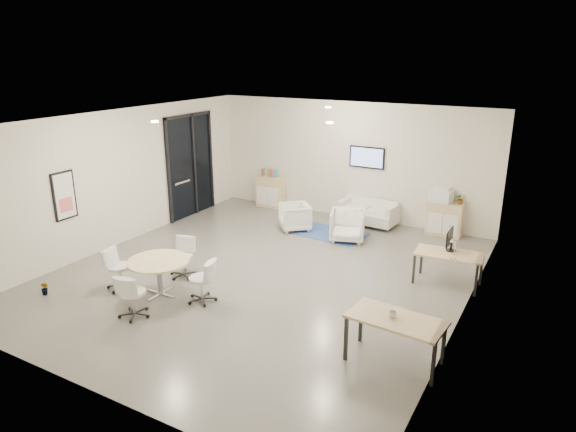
% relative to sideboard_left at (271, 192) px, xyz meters
% --- Properties ---
extents(room_shell, '(9.60, 10.60, 4.80)m').
position_rel_sideboard_left_xyz_m(room_shell, '(2.41, -4.26, 1.14)').
color(room_shell, '#5F5B57').
rests_on(room_shell, ground).
extents(glass_door, '(0.09, 1.90, 2.85)m').
position_rel_sideboard_left_xyz_m(glass_door, '(-1.54, -1.75, 1.05)').
color(glass_door, black).
rests_on(glass_door, room_shell).
extents(artwork, '(0.05, 0.54, 1.04)m').
position_rel_sideboard_left_xyz_m(artwork, '(-1.56, -5.86, 1.09)').
color(artwork, black).
rests_on(artwork, room_shell).
extents(wall_tv, '(0.98, 0.06, 0.58)m').
position_rel_sideboard_left_xyz_m(wall_tv, '(2.91, 0.20, 1.29)').
color(wall_tv, black).
rests_on(wall_tv, room_shell).
extents(ceiling_spots, '(3.14, 4.14, 0.03)m').
position_rel_sideboard_left_xyz_m(ceiling_spots, '(2.21, -3.43, 2.72)').
color(ceiling_spots, '#FFEAC6').
rests_on(ceiling_spots, room_shell).
extents(sideboard_left, '(0.81, 0.42, 0.91)m').
position_rel_sideboard_left_xyz_m(sideboard_left, '(0.00, 0.00, 0.00)').
color(sideboard_left, '#DEBC85').
rests_on(sideboard_left, room_shell).
extents(sideboard_right, '(0.86, 0.42, 0.86)m').
position_rel_sideboard_left_xyz_m(sideboard_right, '(5.14, 0.00, -0.03)').
color(sideboard_right, '#DEBC85').
rests_on(sideboard_right, room_shell).
extents(books, '(0.47, 0.14, 0.22)m').
position_rel_sideboard_left_xyz_m(books, '(-0.04, 0.00, 0.57)').
color(books, red).
rests_on(books, sideboard_left).
extents(printer, '(0.56, 0.49, 0.37)m').
position_rel_sideboard_left_xyz_m(printer, '(5.00, 0.01, 0.58)').
color(printer, white).
rests_on(printer, sideboard_right).
extents(loveseat, '(1.56, 0.86, 0.57)m').
position_rel_sideboard_left_xyz_m(loveseat, '(3.16, -0.15, -0.15)').
color(loveseat, beige).
rests_on(loveseat, room_shell).
extents(blue_rug, '(1.77, 1.26, 0.01)m').
position_rel_sideboard_left_xyz_m(blue_rug, '(2.63, -1.36, -0.45)').
color(blue_rug, navy).
rests_on(blue_rug, room_shell).
extents(armchair_left, '(1.01, 1.01, 0.76)m').
position_rel_sideboard_left_xyz_m(armchair_left, '(1.63, -1.49, -0.08)').
color(armchair_left, beige).
rests_on(armchair_left, room_shell).
extents(armchair_right, '(1.01, 0.98, 0.84)m').
position_rel_sideboard_left_xyz_m(armchair_right, '(3.15, -1.56, -0.04)').
color(armchair_right, beige).
rests_on(armchair_right, room_shell).
extents(desk_rear, '(1.34, 0.77, 0.67)m').
position_rel_sideboard_left_xyz_m(desk_rear, '(5.88, -2.91, 0.15)').
color(desk_rear, '#DEBC85').
rests_on(desk_rear, room_shell).
extents(desk_front, '(1.47, 0.82, 0.74)m').
position_rel_sideboard_left_xyz_m(desk_front, '(5.82, -6.05, 0.20)').
color(desk_front, '#DEBC85').
rests_on(desk_front, room_shell).
extents(monitor, '(0.20, 0.50, 0.44)m').
position_rel_sideboard_left_xyz_m(monitor, '(5.84, -2.76, 0.45)').
color(monitor, black).
rests_on(monitor, desk_rear).
extents(round_table, '(1.17, 1.17, 0.71)m').
position_rel_sideboard_left_xyz_m(round_table, '(1.20, -6.07, 0.17)').
color(round_table, '#DEBC85').
rests_on(round_table, room_shell).
extents(meeting_chairs, '(2.41, 2.41, 0.82)m').
position_rel_sideboard_left_xyz_m(meeting_chairs, '(1.20, -6.07, -0.05)').
color(meeting_chairs, white).
rests_on(meeting_chairs, room_shell).
extents(plant_cabinet, '(0.33, 0.34, 0.21)m').
position_rel_sideboard_left_xyz_m(plant_cabinet, '(5.47, 0.03, 0.51)').
color(plant_cabinet, '#3F7F3F').
rests_on(plant_cabinet, sideboard_right).
extents(plant_floor, '(0.18, 0.29, 0.12)m').
position_rel_sideboard_left_xyz_m(plant_floor, '(-0.73, -7.18, -0.39)').
color(plant_floor, '#3F7F3F').
rests_on(plant_floor, room_shell).
extents(cup, '(0.13, 0.10, 0.12)m').
position_rel_sideboard_left_xyz_m(cup, '(5.76, -6.05, 0.34)').
color(cup, white).
rests_on(cup, desk_front).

